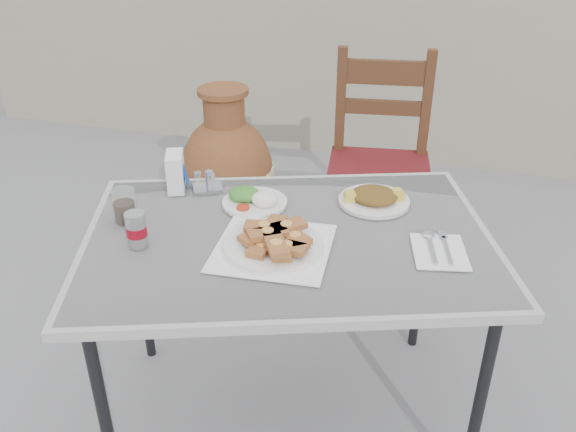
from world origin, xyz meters
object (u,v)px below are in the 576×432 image
(cafe_table, at_px, (288,249))
(pide_plate, at_px, (273,239))
(cola_glass, at_px, (124,207))
(chair, at_px, (379,165))
(salad_rice_plate, at_px, (254,199))
(salad_chopped_plate, at_px, (374,198))
(napkin_holder, at_px, (176,172))
(soda_can, at_px, (136,229))
(condiment_caddy, at_px, (207,184))
(terracotta_urn, at_px, (227,173))

(cafe_table, relative_size, pide_plate, 4.09)
(cola_glass, xyz_separation_m, chair, (0.64, 1.08, -0.26))
(salad_rice_plate, xyz_separation_m, salad_chopped_plate, (0.37, 0.11, 0.00))
(napkin_holder, bearing_deg, salad_chopped_plate, -14.49)
(cola_glass, bearing_deg, cafe_table, 6.40)
(pide_plate, distance_m, soda_can, 0.39)
(condiment_caddy, bearing_deg, cola_glass, -121.66)
(salad_chopped_plate, relative_size, terracotta_urn, 0.29)
(condiment_caddy, bearing_deg, terracotta_urn, 107.57)
(cola_glass, distance_m, terracotta_urn, 1.19)
(salad_chopped_plate, height_order, cola_glass, cola_glass)
(salad_chopped_plate, distance_m, chair, 0.80)
(soda_can, bearing_deg, salad_rice_plate, 53.79)
(pide_plate, bearing_deg, salad_rice_plate, 119.88)
(cola_glass, distance_m, napkin_holder, 0.25)
(salad_chopped_plate, height_order, terracotta_urn, terracotta_urn)
(cola_glass, relative_size, chair, 0.10)
(cafe_table, bearing_deg, chair, 82.50)
(pide_plate, height_order, salad_rice_plate, pide_plate)
(salad_chopped_plate, xyz_separation_m, soda_can, (-0.61, -0.44, 0.03))
(soda_can, distance_m, terracotta_urn, 1.32)
(cafe_table, relative_size, chair, 1.39)
(condiment_caddy, height_order, chair, chair)
(cola_glass, distance_m, chair, 1.28)
(salad_chopped_plate, bearing_deg, cafe_table, -128.88)
(cola_glass, bearing_deg, soda_can, -48.57)
(pide_plate, relative_size, salad_chopped_plate, 1.49)
(soda_can, xyz_separation_m, cola_glass, (-0.11, 0.12, -0.01))
(soda_can, relative_size, chair, 0.10)
(cola_glass, height_order, condiment_caddy, cola_glass)
(salad_rice_plate, xyz_separation_m, chair, (0.29, 0.87, -0.23))
(salad_rice_plate, xyz_separation_m, terracotta_urn, (-0.45, 0.90, -0.38))
(cafe_table, height_order, salad_chopped_plate, salad_chopped_plate)
(pide_plate, bearing_deg, condiment_caddy, 137.70)
(terracotta_urn, bearing_deg, condiment_caddy, -72.43)
(napkin_holder, bearing_deg, terracotta_urn, 79.34)
(salad_chopped_plate, bearing_deg, napkin_holder, -172.93)
(cafe_table, xyz_separation_m, cola_glass, (-0.50, -0.06, 0.10))
(condiment_caddy, bearing_deg, pide_plate, -42.30)
(salad_rice_plate, relative_size, condiment_caddy, 1.73)
(chair, bearing_deg, soda_can, -121.72)
(pide_plate, relative_size, soda_can, 3.29)
(pide_plate, bearing_deg, salad_chopped_plate, 56.31)
(chair, bearing_deg, cafe_table, -105.31)
(chair, bearing_deg, pide_plate, -105.78)
(terracotta_urn, bearing_deg, napkin_holder, -79.09)
(salad_rice_plate, bearing_deg, condiment_caddy, 163.70)
(pide_plate, xyz_separation_m, cola_glass, (-0.48, 0.03, 0.02))
(pide_plate, xyz_separation_m, napkin_holder, (-0.42, 0.27, 0.03))
(cafe_table, xyz_separation_m, salad_chopped_plate, (0.21, 0.27, 0.07))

